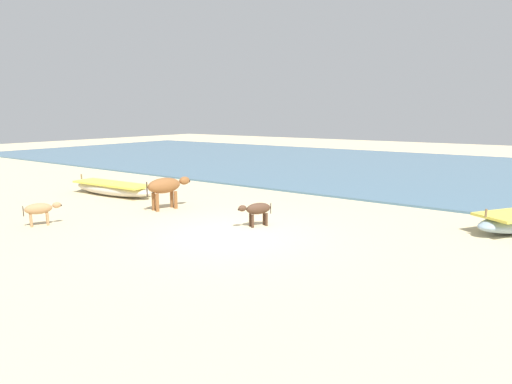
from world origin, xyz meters
TOP-DOWN VIEW (x-y plane):
  - ground at (0.00, 0.00)m, footprint 80.00×80.00m
  - sea_water at (0.00, 16.10)m, footprint 60.00×20.00m
  - fishing_boat_0 at (-7.15, 1.73)m, footprint 3.96×1.21m
  - cow_adult_brown at (-3.62, 1.20)m, footprint 0.72×1.58m
  - calf_near_tan at (-4.92, -2.29)m, footprint 0.58×0.94m
  - calf_far_dark at (0.05, 1.13)m, footprint 0.66×0.95m

SIDE VIEW (x-z plane):
  - ground at x=0.00m, z-range 0.00..0.00m
  - sea_water at x=0.00m, z-range 0.00..0.08m
  - fishing_boat_0 at x=-7.15m, z-range -0.08..0.60m
  - calf_near_tan at x=-4.92m, z-range 0.14..0.78m
  - calf_far_dark at x=0.05m, z-range 0.14..0.80m
  - cow_adult_brown at x=-3.62m, z-range 0.23..1.26m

